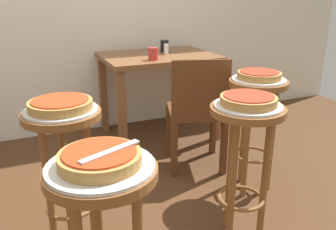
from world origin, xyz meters
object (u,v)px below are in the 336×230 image
(stool_middle, at_px, (245,147))
(condiment_shaker, at_px, (166,49))
(wooden_chair, at_px, (197,109))
(serving_plate_rear, at_px, (259,79))
(cup_far_edge, at_px, (165,46))
(serving_plate_leftside, at_px, (61,110))
(dining_table, at_px, (158,68))
(pizza_server_knife, at_px, (111,151))
(pizza_rear, at_px, (259,75))
(pizza_foreground, at_px, (100,158))
(serving_plate_foreground, at_px, (100,166))
(stool_leftside, at_px, (66,153))
(pizza_leftside, at_px, (60,104))
(serving_plate_middle, at_px, (248,106))
(stool_rear, at_px, (256,112))
(stool_foreground, at_px, (105,223))
(cup_near_edge, at_px, (153,54))
(pizza_middle, at_px, (248,100))

(stool_middle, xyz_separation_m, condiment_shaker, (0.23, 1.53, 0.25))
(stool_middle, distance_m, wooden_chair, 0.84)
(serving_plate_rear, bearing_deg, wooden_chair, 115.54)
(cup_far_edge, xyz_separation_m, condiment_shaker, (-0.04, -0.13, -0.01))
(serving_plate_leftside, relative_size, dining_table, 0.35)
(cup_far_edge, distance_m, pizza_server_knife, 2.26)
(pizza_rear, xyz_separation_m, wooden_chair, (-0.20, 0.42, -0.32))
(pizza_foreground, relative_size, serving_plate_leftside, 0.78)
(serving_plate_foreground, distance_m, stool_leftside, 0.65)
(pizza_leftside, distance_m, dining_table, 1.61)
(serving_plate_middle, bearing_deg, serving_plate_rear, 47.90)
(pizza_leftside, bearing_deg, pizza_rear, 5.99)
(serving_plate_leftside, bearing_deg, pizza_server_knife, -83.76)
(stool_rear, bearing_deg, pizza_server_knife, -146.10)
(stool_foreground, xyz_separation_m, cup_near_edge, (0.82, 1.66, 0.25))
(stool_leftside, bearing_deg, serving_plate_leftside, 165.96)
(cup_near_edge, bearing_deg, pizza_middle, -91.18)
(condiment_shaker, bearing_deg, cup_near_edge, -134.26)
(stool_middle, height_order, serving_plate_leftside, serving_plate_leftside)
(pizza_server_knife, bearing_deg, stool_foreground, 123.21)
(stool_leftside, xyz_separation_m, cup_far_edge, (1.10, 1.38, 0.25))
(dining_table, relative_size, pizza_server_knife, 4.38)
(dining_table, xyz_separation_m, wooden_chair, (0.01, -0.72, -0.16))
(serving_plate_foreground, height_order, stool_middle, serving_plate_foreground)
(dining_table, bearing_deg, stool_rear, -79.40)
(stool_middle, xyz_separation_m, pizza_rear, (0.37, 0.41, 0.24))
(serving_plate_foreground, distance_m, stool_rear, 1.39)
(pizza_server_knife, bearing_deg, stool_middle, 1.70)
(condiment_shaker, xyz_separation_m, wooden_chair, (-0.06, -0.71, -0.33))
(pizza_middle, relative_size, wooden_chair, 0.32)
(pizza_middle, height_order, pizza_server_knife, pizza_server_knife)
(serving_plate_middle, bearing_deg, pizza_server_knife, -155.20)
(pizza_foreground, xyz_separation_m, dining_table, (0.95, 1.87, -0.16))
(pizza_rear, relative_size, pizza_server_knife, 1.21)
(stool_leftside, distance_m, pizza_leftside, 0.24)
(pizza_middle, relative_size, pizza_server_knife, 1.23)
(pizza_leftside, bearing_deg, dining_table, 52.01)
(stool_leftside, xyz_separation_m, dining_table, (0.98, 1.26, 0.08))
(serving_plate_leftside, distance_m, serving_plate_rear, 1.20)
(dining_table, xyz_separation_m, cup_near_edge, (-0.13, -0.21, 0.17))
(stool_rear, distance_m, cup_far_edge, 1.28)
(stool_middle, xyz_separation_m, serving_plate_rear, (0.37, 0.41, 0.21))
(pizza_rear, height_order, condiment_shaker, condiment_shaker)
(pizza_middle, bearing_deg, serving_plate_middle, 0.00)
(pizza_foreground, height_order, serving_plate_leftside, pizza_foreground)
(pizza_middle, xyz_separation_m, pizza_rear, (0.37, 0.41, 0.00))
(serving_plate_leftside, bearing_deg, pizza_leftside, 180.00)
(stool_leftside, xyz_separation_m, condiment_shaker, (1.06, 1.25, 0.25))
(stool_foreground, relative_size, pizza_leftside, 2.61)
(dining_table, height_order, cup_far_edge, cup_far_edge)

